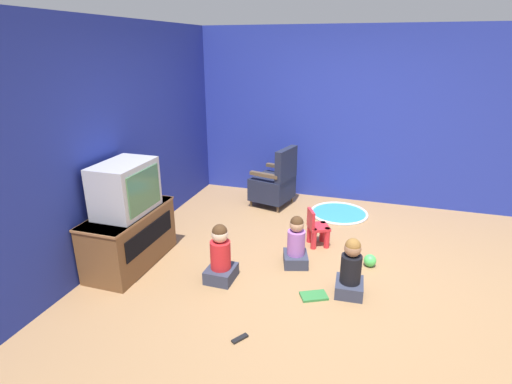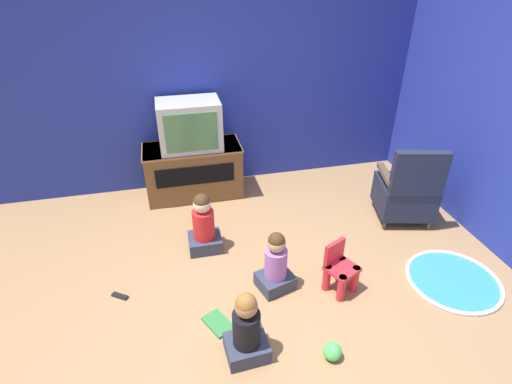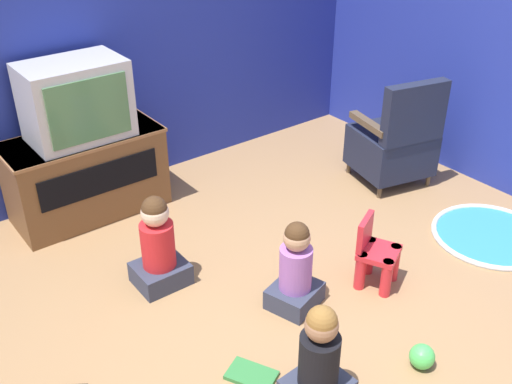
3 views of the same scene
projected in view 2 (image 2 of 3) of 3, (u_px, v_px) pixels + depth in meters
ground_plane at (284, 309)px, 3.33m from camera, size 30.00×30.00×0.00m
wall_back at (201, 80)px, 4.55m from camera, size 5.34×0.12×2.59m
tv_cabinet at (194, 170)px, 4.74m from camera, size 1.12×0.53×0.63m
television at (190, 125)px, 4.43m from camera, size 0.68×0.46×0.55m
black_armchair at (407, 192)px, 4.26m from camera, size 0.67×0.66×0.91m
yellow_kid_chair at (340, 271)px, 3.43m from camera, size 0.32×0.32×0.46m
play_mat at (453, 280)px, 3.60m from camera, size 0.83×0.83×0.04m
child_watching_left at (276, 265)px, 3.42m from camera, size 0.36×0.34×0.58m
child_watching_center at (204, 226)px, 3.87m from camera, size 0.32×0.28×0.63m
child_watching_right at (247, 330)px, 2.82m from camera, size 0.32×0.28×0.60m
toy_ball at (332, 351)px, 2.90m from camera, size 0.14×0.14×0.14m
book at (218, 323)px, 3.18m from camera, size 0.26×0.30×0.02m
remote_control at (120, 296)px, 3.44m from camera, size 0.15×0.12×0.02m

